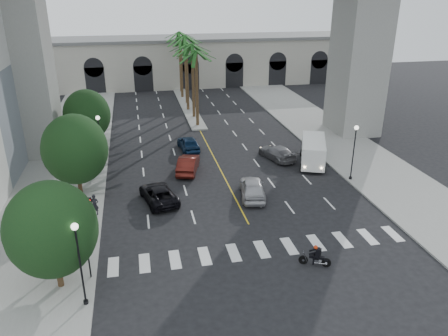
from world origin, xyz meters
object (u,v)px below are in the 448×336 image
(car_d, at_px, (277,153))
(cargo_van, at_px, (313,151))
(car_c, at_px, (159,194))
(pedestrian_a, at_px, (95,205))
(traffic_signal_far, at_px, (91,213))
(motorcycle_rider, at_px, (316,257))
(traffic_signal_near, at_px, (87,244))
(lamp_post_right, at_px, (354,148))
(pedestrian_b, at_px, (53,203))
(lamp_post_left_far, at_px, (100,137))
(car_a, at_px, (252,188))
(car_b, at_px, (188,164))
(car_e, at_px, (188,143))
(lamp_post_left_near, at_px, (79,258))

(car_d, distance_m, cargo_van, 3.82)
(car_c, xyz_separation_m, pedestrian_a, (-5.05, -1.55, 0.29))
(traffic_signal_far, xyz_separation_m, motorcycle_rider, (14.18, -5.53, -1.83))
(traffic_signal_near, relative_size, cargo_van, 0.57)
(traffic_signal_near, xyz_separation_m, car_d, (17.69, 17.18, -1.79))
(pedestrian_a, bearing_deg, traffic_signal_far, -78.86)
(lamp_post_right, relative_size, pedestrian_b, 3.01)
(traffic_signal_near, xyz_separation_m, cargo_van, (20.78, 15.06, -1.07))
(car_d, bearing_deg, pedestrian_a, 10.24)
(lamp_post_left_far, distance_m, traffic_signal_near, 18.51)
(traffic_signal_near, distance_m, car_d, 24.72)
(lamp_post_right, xyz_separation_m, traffic_signal_near, (-22.70, -10.50, -0.71))
(traffic_signal_near, bearing_deg, car_a, 35.21)
(car_b, height_order, pedestrian_b, pedestrian_b)
(lamp_post_left_far, height_order, motorcycle_rider, lamp_post_left_far)
(motorcycle_rider, bearing_deg, pedestrian_a, 170.33)
(lamp_post_right, relative_size, car_b, 1.09)
(lamp_post_right, distance_m, traffic_signal_near, 25.02)
(traffic_signal_far, relative_size, car_b, 0.74)
(traffic_signal_near, distance_m, pedestrian_a, 8.37)
(car_a, distance_m, car_e, 13.32)
(traffic_signal_far, height_order, car_e, traffic_signal_far)
(car_e, xyz_separation_m, cargo_van, (11.83, -6.72, 0.65))
(lamp_post_right, bearing_deg, motorcycle_rider, -125.31)
(car_a, bearing_deg, car_b, -45.10)
(lamp_post_right, bearing_deg, car_d, 126.89)
(traffic_signal_near, distance_m, car_c, 11.06)
(lamp_post_left_near, distance_m, car_e, 26.03)
(lamp_post_left_far, relative_size, lamp_post_right, 1.00)
(lamp_post_left_near, relative_size, lamp_post_left_far, 1.00)
(traffic_signal_near, bearing_deg, lamp_post_left_far, 90.31)
(traffic_signal_near, xyz_separation_m, pedestrian_a, (-0.20, 8.23, -1.51))
(car_c, relative_size, car_d, 1.03)
(car_d, bearing_deg, traffic_signal_far, 20.34)
(motorcycle_rider, bearing_deg, cargo_van, 92.77)
(lamp_post_left_far, relative_size, car_c, 1.04)
(cargo_van, xyz_separation_m, pedestrian_a, (-20.98, -6.83, -0.43))
(car_b, xyz_separation_m, car_c, (-3.27, -5.90, -0.09))
(lamp_post_left_far, relative_size, pedestrian_b, 3.01)
(traffic_signal_near, distance_m, car_a, 15.76)
(car_e, bearing_deg, car_a, 101.20)
(cargo_van, bearing_deg, lamp_post_left_near, -118.25)
(motorcycle_rider, height_order, car_e, car_e)
(car_a, distance_m, car_d, 9.50)
(car_a, relative_size, pedestrian_b, 2.78)
(lamp_post_left_near, distance_m, motorcycle_rider, 14.54)
(pedestrian_a, bearing_deg, motorcycle_rider, -25.71)
(car_c, height_order, car_e, car_e)
(car_a, xyz_separation_m, pedestrian_b, (-16.22, 0.09, 0.20))
(lamp_post_left_near, height_order, car_a, lamp_post_left_near)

